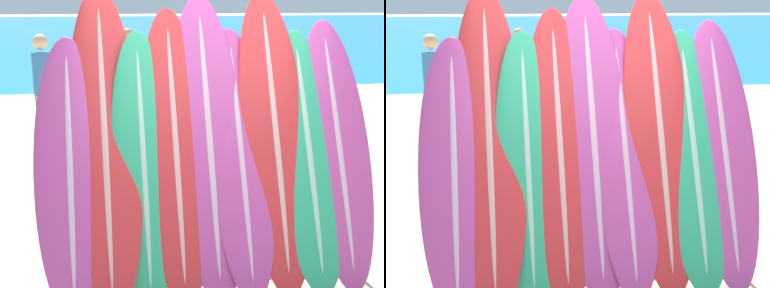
# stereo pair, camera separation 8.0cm
# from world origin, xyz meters

# --- Properties ---
(ocean_water) EXTENTS (120.00, 60.00, 0.01)m
(ocean_water) POSITION_xyz_m (0.00, 38.71, 0.00)
(ocean_water) COLOR teal
(ocean_water) RESTS_ON ground_plane
(surfboard_rack) EXTENTS (2.47, 0.04, 0.92)m
(surfboard_rack) POSITION_xyz_m (-0.20, 0.35, 0.50)
(surfboard_rack) COLOR gray
(surfboard_rack) RESTS_ON ground_plane
(surfboard_slot_0) EXTENTS (0.54, 1.07, 1.97)m
(surfboard_slot_0) POSITION_xyz_m (-1.27, 0.36, 0.99)
(surfboard_slot_0) COLOR #B23D8E
(surfboard_slot_0) RESTS_ON ground_plane
(surfboard_slot_1) EXTENTS (0.57, 1.29, 2.36)m
(surfboard_slot_1) POSITION_xyz_m (-1.01, 0.46, 1.18)
(surfboard_slot_1) COLOR red
(surfboard_slot_1) RESTS_ON ground_plane
(surfboard_slot_2) EXTENTS (0.49, 0.92, 2.01)m
(surfboard_slot_2) POSITION_xyz_m (-0.72, 0.36, 1.01)
(surfboard_slot_2) COLOR #289E70
(surfboard_slot_2) RESTS_ON ground_plane
(surfboard_slot_3) EXTENTS (0.53, 1.02, 2.19)m
(surfboard_slot_3) POSITION_xyz_m (-0.47, 0.40, 1.10)
(surfboard_slot_3) COLOR red
(surfboard_slot_3) RESTS_ON ground_plane
(surfboard_slot_4) EXTENTS (0.58, 1.07, 2.30)m
(surfboard_slot_4) POSITION_xyz_m (-0.20, 0.43, 1.15)
(surfboard_slot_4) COLOR #B23D8E
(surfboard_slot_4) RESTS_ON ground_plane
(surfboard_slot_5) EXTENTS (0.51, 1.06, 2.03)m
(surfboard_slot_5) POSITION_xyz_m (0.05, 0.37, 1.01)
(surfboard_slot_5) COLOR #B23D8E
(surfboard_slot_5) RESTS_ON ground_plane
(surfboard_slot_6) EXTENTS (0.57, 1.11, 2.33)m
(surfboard_slot_6) POSITION_xyz_m (0.35, 0.42, 1.16)
(surfboard_slot_6) COLOR red
(surfboard_slot_6) RESTS_ON ground_plane
(surfboard_slot_7) EXTENTS (0.57, 1.02, 2.01)m
(surfboard_slot_7) POSITION_xyz_m (0.61, 0.36, 1.01)
(surfboard_slot_7) COLOR #289E70
(surfboard_slot_7) RESTS_ON ground_plane
(surfboard_slot_8) EXTENTS (0.55, 1.05, 2.09)m
(surfboard_slot_8) POSITION_xyz_m (0.87, 0.38, 1.05)
(surfboard_slot_8) COLOR #B23D8E
(surfboard_slot_8) RESTS_ON ground_plane
(person_near_water) EXTENTS (0.28, 0.30, 1.74)m
(person_near_water) POSITION_xyz_m (-1.84, 4.80, 0.95)
(person_near_water) COLOR beige
(person_near_water) RESTS_ON ground_plane
(person_mid_beach) EXTENTS (0.29, 0.23, 1.72)m
(person_mid_beach) POSITION_xyz_m (-0.92, 3.32, 0.94)
(person_mid_beach) COLOR #846047
(person_mid_beach) RESTS_ON ground_plane
(person_far_left) EXTENTS (0.29, 0.23, 1.71)m
(person_far_left) POSITION_xyz_m (-0.42, 6.93, 0.93)
(person_far_left) COLOR tan
(person_far_left) RESTS_ON ground_plane
(person_far_right) EXTENTS (0.22, 0.27, 1.63)m
(person_far_right) POSITION_xyz_m (1.22, 3.87, 0.89)
(person_far_right) COLOR beige
(person_far_right) RESTS_ON ground_plane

